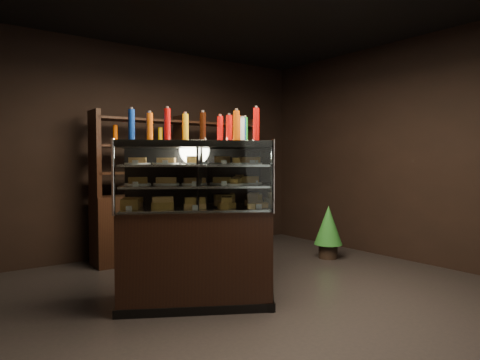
% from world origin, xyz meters
% --- Properties ---
extents(ground, '(5.00, 5.00, 0.00)m').
position_xyz_m(ground, '(0.00, 0.00, 0.00)').
color(ground, black).
rests_on(ground, ground).
extents(room_shell, '(5.02, 5.02, 3.01)m').
position_xyz_m(room_shell, '(0.00, 0.00, 1.94)').
color(room_shell, black).
rests_on(room_shell, ground).
extents(display_case, '(2.14, 1.55, 1.55)m').
position_xyz_m(display_case, '(-0.41, 0.20, 0.52)').
color(display_case, black).
rests_on(display_case, ground).
extents(food_display, '(1.73, 1.08, 0.47)m').
position_xyz_m(food_display, '(-0.41, 0.20, 1.19)').
color(food_display, '#B1833F').
rests_on(food_display, display_case).
extents(bottles_top, '(1.55, 0.95, 0.30)m').
position_xyz_m(bottles_top, '(-0.41, 0.20, 1.68)').
color(bottles_top, '#147223').
rests_on(bottles_top, display_case).
extents(potted_conifer, '(0.39, 0.39, 0.83)m').
position_xyz_m(potted_conifer, '(1.73, 0.66, 0.48)').
color(potted_conifer, black).
rests_on(potted_conifer, ground).
extents(back_shelving, '(2.50, 0.48, 2.00)m').
position_xyz_m(back_shelving, '(0.17, 2.05, 0.60)').
color(back_shelving, black).
rests_on(back_shelving, ground).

